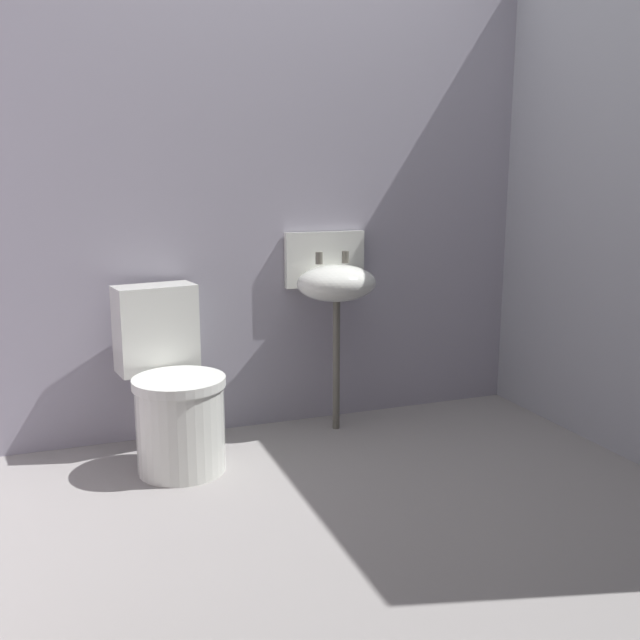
{
  "coord_description": "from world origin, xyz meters",
  "views": [
    {
      "loc": [
        -0.98,
        -2.36,
        1.27
      ],
      "look_at": [
        0.0,
        0.26,
        0.7
      ],
      "focal_mm": 39.89,
      "sensor_mm": 36.0,
      "label": 1
    }
  ],
  "objects": [
    {
      "name": "ground_plane",
      "position": [
        0.0,
        0.0,
        -0.04
      ],
      "size": [
        3.21,
        2.47,
        0.08
      ],
      "primitive_type": "cube",
      "color": "gray"
    },
    {
      "name": "wall_back",
      "position": [
        0.0,
        1.09,
        1.16
      ],
      "size": [
        3.21,
        0.1,
        2.32
      ],
      "primitive_type": "cube",
      "color": "#9A95A5",
      "rests_on": "ground"
    },
    {
      "name": "toilet_near_wall",
      "position": [
        -0.53,
        0.69,
        0.32
      ],
      "size": [
        0.47,
        0.64,
        0.78
      ],
      "rotation": [
        0.0,
        0.0,
        3.31
      ],
      "color": "silver",
      "rests_on": "ground"
    },
    {
      "name": "sink",
      "position": [
        0.31,
        0.87,
        0.75
      ],
      "size": [
        0.42,
        0.35,
        0.99
      ],
      "color": "#5C594F",
      "rests_on": "ground"
    }
  ]
}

